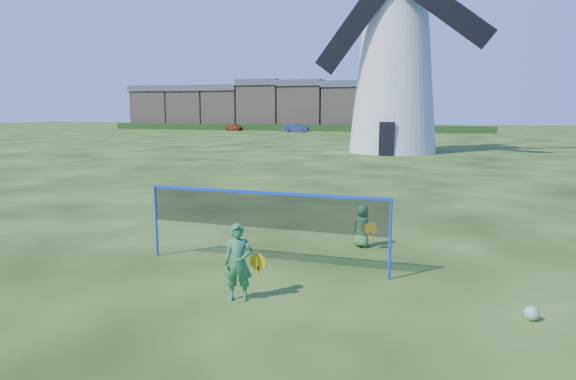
# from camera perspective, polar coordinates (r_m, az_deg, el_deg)

# --- Properties ---
(ground) EXTENTS (220.00, 220.00, 0.00)m
(ground) POSITION_cam_1_polar(r_m,az_deg,el_deg) (10.34, -1.95, -8.60)
(ground) COLOR black
(ground) RESTS_ON ground
(windmill) EXTENTS (13.59, 6.46, 19.25)m
(windmill) POSITION_cam_1_polar(r_m,az_deg,el_deg) (38.97, 12.02, 14.21)
(windmill) COLOR silver
(windmill) RESTS_ON ground
(badminton_net) EXTENTS (5.05, 0.05, 1.55)m
(badminton_net) POSITION_cam_1_polar(r_m,az_deg,el_deg) (10.01, -2.75, -2.45)
(badminton_net) COLOR blue
(badminton_net) RESTS_ON ground
(player_girl) EXTENTS (0.69, 0.43, 1.30)m
(player_girl) POSITION_cam_1_polar(r_m,az_deg,el_deg) (8.39, -5.65, -8.21)
(player_girl) COLOR #317B45
(player_girl) RESTS_ON ground
(player_boy) EXTENTS (0.64, 0.46, 0.98)m
(player_boy) POSITION_cam_1_polar(r_m,az_deg,el_deg) (11.72, 8.48, -4.09)
(player_boy) COLOR #40833F
(player_boy) RESTS_ON ground
(play_ball) EXTENTS (0.22, 0.22, 0.22)m
(play_ball) POSITION_cam_1_polar(r_m,az_deg,el_deg) (8.59, 25.98, -12.49)
(play_ball) COLOR green
(play_ball) RESTS_ON ground
(terraced_houses) EXTENTS (49.28, 8.40, 8.24)m
(terraced_houses) POSITION_cam_1_polar(r_m,az_deg,el_deg) (86.82, -2.38, 9.53)
(terraced_houses) COLOR gray
(terraced_houses) RESTS_ON ground
(hedge) EXTENTS (62.00, 0.80, 1.00)m
(hedge) POSITION_cam_1_polar(r_m,az_deg,el_deg) (79.46, -0.36, 7.11)
(hedge) COLOR #193814
(hedge) RESTS_ON ground
(car_left) EXTENTS (3.44, 2.29, 1.09)m
(car_left) POSITION_cam_1_polar(r_m,az_deg,el_deg) (80.95, -6.16, 7.13)
(car_left) COLOR #95371B
(car_left) RESTS_ON ground
(car_right) EXTENTS (3.87, 1.53, 1.25)m
(car_right) POSITION_cam_1_polar(r_m,az_deg,el_deg) (74.99, 0.89, 7.10)
(car_right) COLOR navy
(car_right) RESTS_ON ground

